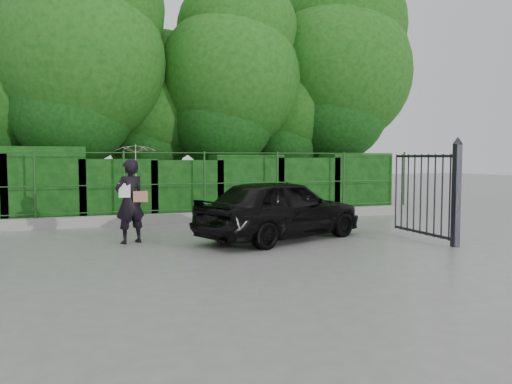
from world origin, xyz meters
name	(u,v)px	position (x,y,z in m)	size (l,w,h in m)	color
ground	(234,250)	(0.00, 0.00, 0.00)	(80.00, 80.00, 0.00)	gray
kerb	(191,218)	(0.00, 4.50, 0.15)	(14.00, 0.25, 0.30)	#9E9E99
fence	(199,182)	(0.22, 4.50, 1.20)	(14.13, 0.06, 1.80)	#1E481A
hedge	(183,187)	(-0.07, 5.50, 1.00)	(14.20, 1.20, 2.22)	black
trees	(204,81)	(1.14, 7.74, 4.62)	(17.10, 6.15, 8.08)	black
gate	(441,190)	(4.60, -0.72, 1.19)	(0.22, 2.33, 2.36)	black
woman	(133,180)	(-1.90, 1.54, 1.41)	(1.01, 0.92, 2.23)	black
car	(281,209)	(1.40, 0.92, 0.72)	(1.71, 4.25, 1.45)	black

